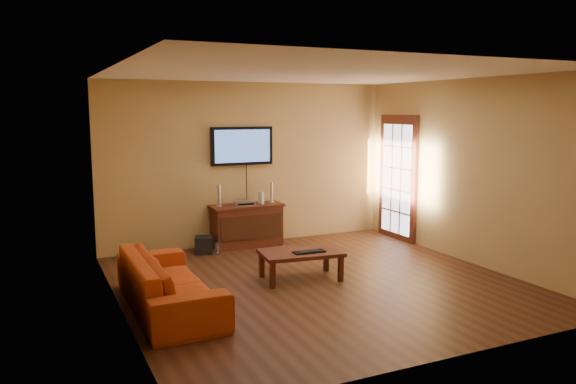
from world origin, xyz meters
TOP-DOWN VIEW (x-y plane):
  - ground_plane at (0.00, 0.00)m, footprint 5.00×5.00m
  - room_walls at (0.00, 0.62)m, footprint 5.00×5.00m
  - french_door at (2.46, 1.70)m, footprint 0.07×1.02m
  - media_console at (-0.14, 2.26)m, footprint 1.21×0.46m
  - television at (-0.14, 2.45)m, footprint 1.07×0.08m
  - coffee_table at (-0.15, 0.24)m, footprint 1.13×0.76m
  - sofa at (-2.00, -0.13)m, footprint 0.63×2.13m
  - speaker_left at (-0.61, 2.28)m, footprint 0.10×0.10m
  - speaker_right at (0.32, 2.30)m, footprint 0.09×0.09m
  - av_receiver at (-0.19, 2.22)m, footprint 0.34×0.26m
  - game_console at (0.12, 2.27)m, footprint 0.05×0.15m
  - subwoofer at (-0.92, 2.12)m, footprint 0.34×0.34m
  - bottle at (-0.77, 1.94)m, footprint 0.07×0.07m
  - keyboard at (-0.08, 0.12)m, footprint 0.43×0.17m

SIDE VIEW (x-z plane):
  - ground_plane at x=0.00m, z-range 0.00..0.00m
  - bottle at x=-0.77m, z-range -0.01..0.19m
  - subwoofer at x=-0.92m, z-range 0.00..0.27m
  - coffee_table at x=-0.15m, z-range 0.14..0.53m
  - media_console at x=-0.14m, z-range 0.00..0.70m
  - keyboard at x=-0.08m, z-range 0.38..0.41m
  - sofa at x=-2.00m, z-range 0.00..0.83m
  - av_receiver at x=-0.19m, z-range 0.70..0.77m
  - game_console at x=0.12m, z-range 0.70..0.90m
  - speaker_right at x=0.32m, z-range 0.69..1.03m
  - speaker_left at x=-0.61m, z-range 0.69..1.04m
  - french_door at x=2.46m, z-range -0.06..2.16m
  - television at x=-0.14m, z-range 1.34..1.97m
  - room_walls at x=0.00m, z-range -0.81..4.19m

